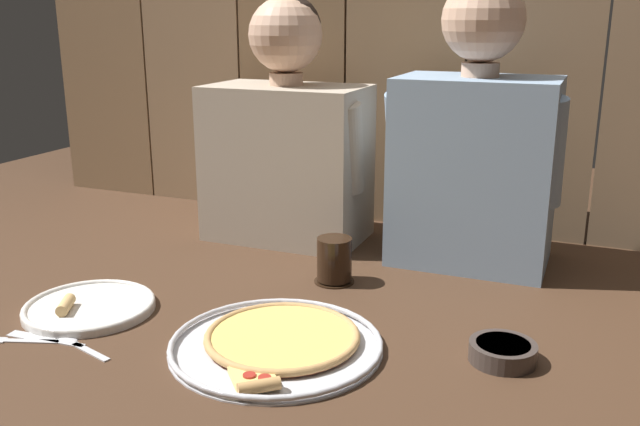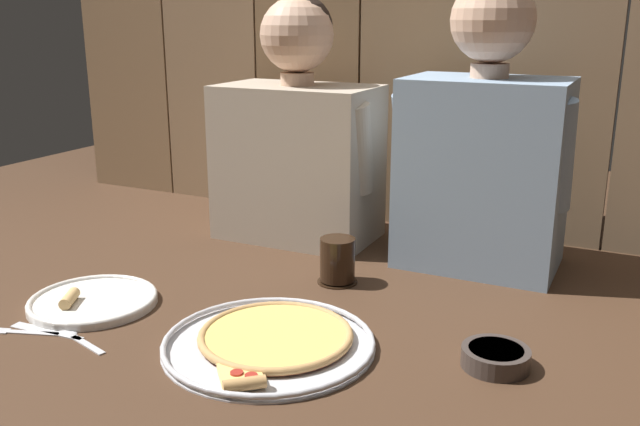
# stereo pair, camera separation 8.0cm
# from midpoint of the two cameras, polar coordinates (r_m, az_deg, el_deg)

# --- Properties ---
(ground_plane) EXTENTS (3.20, 3.20, 0.00)m
(ground_plane) POSITION_cam_midpoint_polar(r_m,az_deg,el_deg) (1.28, -3.66, -8.93)
(ground_plane) COLOR #422B1C
(pizza_tray) EXTENTS (0.36, 0.36, 0.03)m
(pizza_tray) POSITION_cam_midpoint_polar(r_m,az_deg,el_deg) (1.19, -5.42, -10.56)
(pizza_tray) COLOR silver
(pizza_tray) RESTS_ON ground
(dinner_plate) EXTENTS (0.24, 0.24, 0.03)m
(dinner_plate) POSITION_cam_midpoint_polar(r_m,az_deg,el_deg) (1.40, -20.14, -7.29)
(dinner_plate) COLOR white
(dinner_plate) RESTS_ON ground
(drinking_glass) EXTENTS (0.08, 0.08, 0.10)m
(drinking_glass) POSITION_cam_midpoint_polar(r_m,az_deg,el_deg) (1.44, -0.40, -3.98)
(drinking_glass) COLOR black
(drinking_glass) RESTS_ON ground
(dipping_bowl) EXTENTS (0.11, 0.11, 0.03)m
(dipping_bowl) POSITION_cam_midpoint_polar(r_m,az_deg,el_deg) (1.16, 12.95, -11.09)
(dipping_bowl) COLOR #3D332D
(dipping_bowl) RESTS_ON ground
(table_fork) EXTENTS (0.13, 0.06, 0.01)m
(table_fork) POSITION_cam_midpoint_polar(r_m,az_deg,el_deg) (1.33, -25.31, -9.51)
(table_fork) COLOR silver
(table_fork) RESTS_ON ground
(table_knife) EXTENTS (0.16, 0.02, 0.01)m
(table_knife) POSITION_cam_midpoint_polar(r_m,az_deg,el_deg) (1.31, -23.41, -9.54)
(table_knife) COLOR silver
(table_knife) RESTS_ON ground
(table_spoon) EXTENTS (0.14, 0.06, 0.01)m
(table_spoon) POSITION_cam_midpoint_polar(r_m,az_deg,el_deg) (1.28, -21.37, -9.96)
(table_spoon) COLOR silver
(table_spoon) RESTS_ON ground
(diner_left) EXTENTS (0.42, 0.23, 0.59)m
(diner_left) POSITION_cam_midpoint_polar(r_m,az_deg,el_deg) (1.69, -4.14, 6.41)
(diner_left) COLOR #B2A38E
(diner_left) RESTS_ON ground
(diner_right) EXTENTS (0.38, 0.23, 0.62)m
(diner_right) POSITION_cam_midpoint_polar(r_m,az_deg,el_deg) (1.54, 11.31, 6.02)
(diner_right) COLOR #849EB7
(diner_right) RESTS_ON ground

